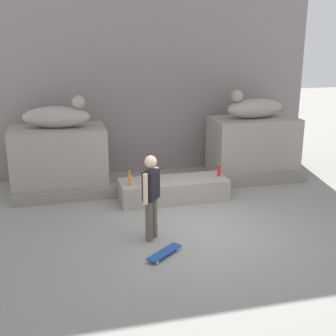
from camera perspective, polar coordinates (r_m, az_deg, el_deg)
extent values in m
plane|color=gray|center=(9.32, 3.47, -7.67)|extent=(40.00, 40.00, 0.00)
cube|color=gray|center=(12.84, -2.50, 14.89)|extent=(9.11, 0.60, 6.83)
cube|color=gray|center=(11.52, -13.44, 1.01)|extent=(2.28, 1.26, 1.60)
cube|color=gray|center=(12.63, 10.55, 2.59)|extent=(2.28, 1.26, 1.60)
ellipsoid|color=#9D968C|center=(11.28, -13.81, 6.19)|extent=(1.68, 0.85, 0.52)
sphere|color=#9D968C|center=(11.14, -11.13, 8.09)|extent=(0.32, 0.32, 0.32)
ellipsoid|color=#9D968C|center=(12.41, 10.82, 7.34)|extent=(1.64, 0.70, 0.52)
sphere|color=#9D968C|center=(12.10, 8.62, 8.91)|extent=(0.32, 0.32, 0.32)
cube|color=gray|center=(10.78, 0.71, -2.70)|extent=(2.53, 0.88, 0.50)
cylinder|color=brown|center=(8.83, -1.80, -6.18)|extent=(0.14, 0.14, 0.82)
cylinder|color=brown|center=(8.67, -2.39, -6.65)|extent=(0.14, 0.14, 0.82)
cube|color=black|center=(8.50, -2.14, -2.14)|extent=(0.38, 0.41, 0.56)
sphere|color=beige|center=(8.36, -2.18, 0.81)|extent=(0.23, 0.23, 0.23)
cylinder|color=beige|center=(8.69, -1.47, -1.76)|extent=(0.09, 0.09, 0.58)
cylinder|color=beige|center=(8.31, -2.84, -2.67)|extent=(0.09, 0.09, 0.58)
cube|color=navy|center=(8.27, -0.45, -10.49)|extent=(0.75, 0.66, 0.02)
cylinder|color=white|center=(8.04, -1.36, -11.66)|extent=(0.06, 0.06, 0.06)
cylinder|color=white|center=(8.12, -2.16, -11.38)|extent=(0.06, 0.06, 0.06)
cylinder|color=white|center=(8.47, 1.18, -10.10)|extent=(0.06, 0.06, 0.06)
cylinder|color=white|center=(8.54, 0.41, -9.85)|extent=(0.06, 0.06, 0.06)
cylinder|color=silver|center=(10.69, -1.86, -0.90)|extent=(0.07, 0.07, 0.20)
cylinder|color=silver|center=(10.65, -1.87, -0.24)|extent=(0.03, 0.03, 0.06)
cylinder|color=yellow|center=(10.64, -1.87, -0.06)|extent=(0.04, 0.04, 0.01)
cylinder|color=#593314|center=(10.32, -2.63, -1.57)|extent=(0.08, 0.08, 0.20)
cylinder|color=#593314|center=(10.28, -2.64, -0.89)|extent=(0.03, 0.03, 0.06)
cylinder|color=yellow|center=(10.27, -2.64, -0.70)|extent=(0.04, 0.04, 0.01)
cylinder|color=orange|center=(10.34, -4.83, -1.41)|extent=(0.07, 0.07, 0.26)
cylinder|color=orange|center=(10.29, -4.85, -0.58)|extent=(0.03, 0.03, 0.06)
cylinder|color=yellow|center=(10.28, -4.85, -0.38)|extent=(0.04, 0.04, 0.01)
cylinder|color=red|center=(10.98, 6.37, -0.41)|extent=(0.07, 0.07, 0.24)
cylinder|color=red|center=(10.93, 6.40, 0.33)|extent=(0.03, 0.03, 0.06)
cylinder|color=yellow|center=(10.92, 6.40, 0.51)|extent=(0.04, 0.04, 0.01)
cube|color=gray|center=(11.41, -0.13, -2.27)|extent=(7.42, 0.50, 0.23)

